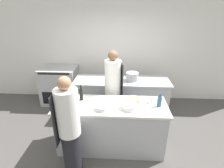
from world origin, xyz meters
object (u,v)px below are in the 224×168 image
Objects in this scene: bottle_wine at (77,106)px; bowl_mixing_large at (102,108)px; chef_at_stove at (113,91)px; bowl_ceramic_blue at (133,100)px; stockpot at (132,76)px; bowl_prep_small at (130,107)px; chef_at_prep_near at (69,129)px; cup at (151,100)px; oven_range at (60,85)px; bottle_vinegar at (81,94)px; bottle_olive_oil at (159,101)px.

bottle_wine is 0.91× the size of bowl_mixing_large.
chef_at_stove is 7.00× the size of bowl_ceramic_blue.
stockpot reaches higher than bowl_mixing_large.
bowl_prep_small is at bearing 5.01° from bottle_wine.
bowl_ceramic_blue is (0.99, 0.79, 0.10)m from chef_at_prep_near.
chef_at_stove is at bearing 56.47° from bottle_wine.
oven_range is at bearing 144.88° from cup.
bowl_mixing_large is 0.48m from bowl_prep_small.
bowl_ceramic_blue is at bearing -38.60° from oven_range.
bottle_wine reaches higher than bowl_prep_small.
bowl_ceramic_blue is 1.04m from stockpot.
bottle_wine reaches higher than oven_range.
oven_range is 2.41m from bowl_mixing_large.
oven_range is 2.12m from stockpot.
bottle_vinegar is at bearing -3.49° from chef_at_prep_near.
bottle_wine is 0.69× the size of bowl_prep_small.
cup is at bearing 134.51° from bottle_olive_oil.
bottle_vinegar is at bearing 141.93° from bowl_mixing_large.
chef_at_prep_near is at bearing -119.09° from stockpot.
oven_range is at bearing 117.46° from bottle_wine.
chef_at_stove reaches higher than bottle_olive_oil.
bowl_mixing_large is at bearing -172.62° from bowl_prep_small.
chef_at_stove is 0.65m from bowl_ceramic_blue.
bowl_prep_small is 0.28m from bowl_ceramic_blue.
bottle_olive_oil is 2.72× the size of cup.
bowl_prep_small is at bearing -62.53° from chef_at_prep_near.
chef_at_stove is at bearing -34.21° from oven_range.
bottle_vinegar is 0.35m from bottle_wine.
bowl_mixing_large is at bearing 2.26° from bottle_wine.
bottle_olive_oil is (2.40, -1.73, 0.51)m from oven_range.
bowl_prep_small is (0.47, 0.06, 0.01)m from bowl_mixing_large.
stockpot reaches higher than cup.
bowl_ceramic_blue is at bearing -91.44° from stockpot.
cup is at bearing 40.90° from chef_at_stove.
bowl_mixing_large is (1.41, -1.90, 0.45)m from oven_range.
bottle_olive_oil is at bearing 12.24° from bowl_prep_small.
chef_at_prep_near is 0.97× the size of chef_at_stove.
chef_at_prep_near is 1.42m from chef_at_stove.
bowl_prep_small is (0.32, -0.78, 0.08)m from chef_at_stove.
bowl_ceramic_blue is at bearing 31.14° from bowl_mixing_large.
bottle_wine is at bearing -177.74° from bowl_mixing_large.
stockpot is (-0.29, 1.07, 0.05)m from cup.
bottle_vinegar is 1.20× the size of bowl_ceramic_blue.
bottle_vinegar is 1.10× the size of bowl_prep_small.
oven_range is at bearing 126.56° from bowl_mixing_large.
bottle_vinegar reaches higher than bottle_olive_oil.
stockpot is at bearing -31.12° from chef_at_prep_near.
bottle_vinegar reaches higher than bowl_mixing_large.
chef_at_prep_near is at bearing -156.30° from bottle_olive_oil.
bottle_olive_oil is 1.01m from bowl_mixing_large.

